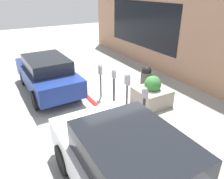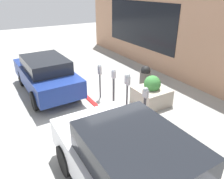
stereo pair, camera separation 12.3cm
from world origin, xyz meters
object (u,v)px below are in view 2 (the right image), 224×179
parking_meter_middle (114,84)px  planter_box (151,94)px  parking_meter_nearest (145,104)px  trash_bin (145,78)px  parked_car_front (132,167)px  parking_meter_second (127,85)px  parking_meter_fourth (100,74)px  parked_car_middle (46,74)px

parking_meter_middle → planter_box: parking_meter_middle is taller
parking_meter_nearest → trash_bin: bearing=-39.4°
planter_box → parked_car_front: bearing=134.4°
parking_meter_middle → trash_bin: (0.60, -1.93, -0.38)m
parking_meter_nearest → parked_car_front: bearing=135.7°
parking_meter_second → parking_meter_fourth: (1.79, 0.04, -0.20)m
parking_meter_nearest → parked_car_middle: 4.62m
parking_meter_middle → parked_car_middle: parked_car_middle is taller
parking_meter_nearest → parked_car_front: (-1.66, 1.62, -0.13)m
parking_meter_nearest → parking_meter_fourth: parking_meter_nearest is taller
parking_meter_second → parking_meter_fourth: bearing=1.2°
parking_meter_fourth → parking_meter_nearest: bearing=179.7°
planter_box → trash_bin: 1.31m
parking_meter_fourth → planter_box: size_ratio=1.19×
trash_bin → parking_meter_middle: bearing=107.4°
parked_car_middle → trash_bin: 4.11m
parking_meter_fourth → planter_box: 2.09m
parking_meter_nearest → planter_box: (1.29, -1.39, -0.56)m
parking_meter_middle → parking_meter_second: bearing=178.1°
planter_box → parked_car_front: 4.24m
parked_car_front → parking_meter_second: bearing=-32.2°
parking_meter_second → trash_bin: bearing=-52.8°
parking_meter_middle → parking_meter_fourth: size_ratio=1.06×
parking_meter_nearest → parking_meter_middle: bearing=-2.5°
parking_meter_nearest → parking_meter_fourth: bearing=-0.3°
parking_meter_middle → trash_bin: size_ratio=1.39×
trash_bin → parked_car_middle: bearing=63.0°
parking_meter_fourth → trash_bin: parking_meter_fourth is taller
parking_meter_fourth → planter_box: (-1.46, -1.38, -0.57)m
trash_bin → planter_box: bearing=151.8°
parking_meter_second → trash_bin: parking_meter_second is taller
planter_box → trash_bin: size_ratio=1.10×
parking_meter_fourth → parked_car_front: parked_car_front is taller
parking_meter_second → parking_meter_fourth: parking_meter_second is taller
planter_box → parked_car_middle: bearing=45.2°
parking_meter_fourth → planter_box: bearing=-136.8°
parking_meter_second → parked_car_front: (-2.63, 1.68, -0.34)m
parking_meter_middle → trash_bin: 2.06m
parking_meter_middle → parking_meter_fourth: (0.91, 0.07, 0.08)m
parking_meter_second → parking_meter_middle: (0.88, -0.03, -0.28)m
parking_meter_fourth → trash_bin: bearing=-98.8°
parked_car_front → parked_car_middle: (5.98, 0.02, -0.05)m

